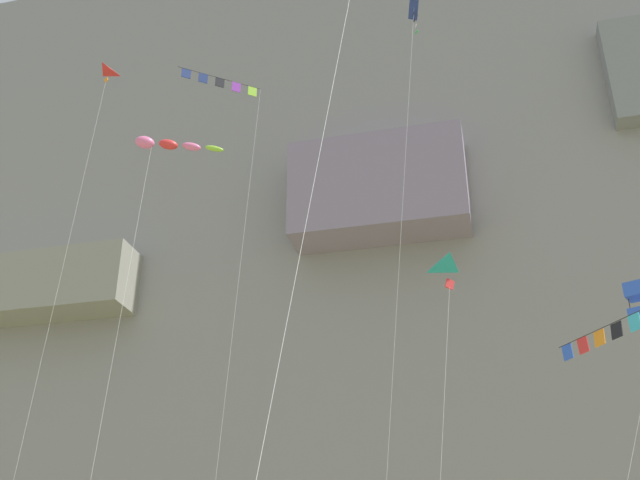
{
  "coord_description": "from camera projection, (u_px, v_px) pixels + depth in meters",
  "views": [
    {
      "loc": [
        7.72,
        -7.24,
        3.93
      ],
      "look_at": [
        1.33,
        18.42,
        17.26
      ],
      "focal_mm": 43.4,
      "sensor_mm": 36.0,
      "label": 1
    }
  ],
  "objects": [
    {
      "name": "cliff_face",
      "position": [
        412.0,
        302.0,
        71.19
      ],
      "size": [
        180.0,
        35.12,
        61.79
      ],
      "color": "gray",
      "rests_on": "ground"
    },
    {
      "name": "kite_box_high_center",
      "position": [
        640.0,
        305.0,
        27.57
      ],
      "size": [
        1.01,
        3.08,
        15.08
      ],
      "color": "blue",
      "rests_on": "ground"
    },
    {
      "name": "kite_delta_front_field",
      "position": [
        93.0,
        123.0,
        42.16
      ],
      "size": [
        0.97,
        2.71,
        31.75
      ],
      "color": "red",
      "rests_on": "ground"
    },
    {
      "name": "kite_windsock_low_right",
      "position": [
        166.0,
        146.0,
        35.72
      ],
      "size": [
        3.79,
        4.38,
        24.28
      ],
      "color": "pink",
      "rests_on": "ground"
    },
    {
      "name": "kite_diamond_upper_mid",
      "position": [
        413.0,
        22.0,
        42.21
      ],
      "size": [
        3.45,
        3.92,
        35.99
      ],
      "color": "navy",
      "rests_on": "ground"
    },
    {
      "name": "kite_delta_mid_right",
      "position": [
        459.0,
        292.0,
        30.79
      ],
      "size": [
        2.78,
        4.72,
        16.5
      ],
      "color": "teal",
      "rests_on": "ground"
    },
    {
      "name": "kite_banner_upper_right",
      "position": [
        220.0,
        99.0,
        46.99
      ],
      "size": [
        4.2,
        4.09,
        34.43
      ],
      "color": "black",
      "rests_on": "ground"
    },
    {
      "name": "kite_banner_mid_center",
      "position": [
        607.0,
        349.0,
        21.95
      ],
      "size": [
        4.32,
        4.45,
        11.8
      ],
      "color": "black",
      "rests_on": "ground"
    }
  ]
}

